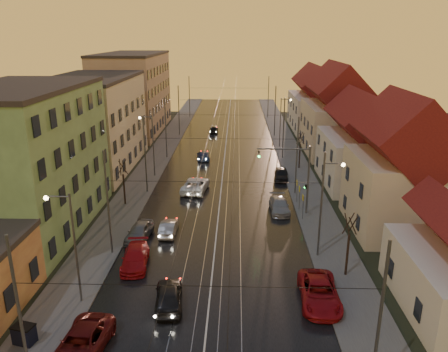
# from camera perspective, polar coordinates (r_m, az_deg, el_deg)

# --- Properties ---
(ground) EXTENTS (160.00, 160.00, 0.00)m
(ground) POSITION_cam_1_polar(r_m,az_deg,el_deg) (29.52, -2.22, -18.63)
(ground) COLOR black
(ground) RESTS_ON ground
(road) EXTENTS (16.00, 120.00, 0.04)m
(road) POSITION_cam_1_polar(r_m,az_deg,el_deg) (66.03, 0.08, 2.59)
(road) COLOR black
(road) RESTS_ON ground
(sidewalk_left) EXTENTS (4.00, 120.00, 0.15)m
(sidewalk_left) POSITION_cam_1_polar(r_m,az_deg,el_deg) (67.03, -8.50, 2.67)
(sidewalk_left) COLOR #4C4C4C
(sidewalk_left) RESTS_ON ground
(sidewalk_right) EXTENTS (4.00, 120.00, 0.15)m
(sidewalk_right) POSITION_cam_1_polar(r_m,az_deg,el_deg) (66.50, 8.73, 2.54)
(sidewalk_right) COLOR #4C4C4C
(sidewalk_right) RESTS_ON ground
(tram_rail_0) EXTENTS (0.06, 120.00, 0.03)m
(tram_rail_0) POSITION_cam_1_polar(r_m,az_deg,el_deg) (66.11, -1.83, 2.63)
(tram_rail_0) COLOR gray
(tram_rail_0) RESTS_ON road
(tram_rail_1) EXTENTS (0.06, 120.00, 0.03)m
(tram_rail_1) POSITION_cam_1_polar(r_m,az_deg,el_deg) (66.04, -0.59, 2.63)
(tram_rail_1) COLOR gray
(tram_rail_1) RESTS_ON road
(tram_rail_2) EXTENTS (0.06, 120.00, 0.03)m
(tram_rail_2) POSITION_cam_1_polar(r_m,az_deg,el_deg) (66.00, 0.75, 2.61)
(tram_rail_2) COLOR gray
(tram_rail_2) RESTS_ON road
(tram_rail_3) EXTENTS (0.06, 120.00, 0.03)m
(tram_rail_3) POSITION_cam_1_polar(r_m,az_deg,el_deg) (65.99, 1.99, 2.60)
(tram_rail_3) COLOR gray
(tram_rail_3) RESTS_ON road
(apartment_left_1) EXTENTS (10.00, 18.00, 13.00)m
(apartment_left_1) POSITION_cam_1_polar(r_m,az_deg,el_deg) (43.71, -24.57, 1.64)
(apartment_left_1) COLOR #5D8152
(apartment_left_1) RESTS_ON ground
(apartment_left_2) EXTENTS (10.00, 20.00, 12.00)m
(apartment_left_2) POSITION_cam_1_polar(r_m,az_deg,el_deg) (61.85, -16.62, 6.47)
(apartment_left_2) COLOR beige
(apartment_left_2) RESTS_ON ground
(apartment_left_3) EXTENTS (10.00, 24.00, 14.00)m
(apartment_left_3) POSITION_cam_1_polar(r_m,az_deg,el_deg) (84.53, -11.71, 10.47)
(apartment_left_3) COLOR #977761
(apartment_left_3) RESTS_ON ground
(house_right_1) EXTENTS (8.67, 10.20, 10.80)m
(house_right_1) POSITION_cam_1_polar(r_m,az_deg,el_deg) (43.25, 22.21, 0.32)
(house_right_1) COLOR beige
(house_right_1) RESTS_ON ground
(house_right_2) EXTENTS (9.18, 12.24, 9.20)m
(house_right_2) POSITION_cam_1_polar(r_m,az_deg,el_deg) (55.35, 17.63, 3.63)
(house_right_2) COLOR silver
(house_right_2) RESTS_ON ground
(house_right_3) EXTENTS (9.18, 14.28, 11.50)m
(house_right_3) POSITION_cam_1_polar(r_m,az_deg,el_deg) (69.34, 14.47, 7.67)
(house_right_3) COLOR beige
(house_right_3) RESTS_ON ground
(house_right_4) EXTENTS (9.18, 16.32, 10.00)m
(house_right_4) POSITION_cam_1_polar(r_m,az_deg,el_deg) (86.88, 11.92, 9.35)
(house_right_4) COLOR silver
(house_right_4) RESTS_ON ground
(catenary_pole_l_0) EXTENTS (0.16, 0.16, 9.00)m
(catenary_pole_l_0) POSITION_cam_1_polar(r_m,az_deg,el_deg) (24.30, -25.05, -16.58)
(catenary_pole_l_0) COLOR #595B60
(catenary_pole_l_0) RESTS_ON ground
(catenary_pole_r_0) EXTENTS (0.16, 0.16, 9.00)m
(catenary_pole_r_0) POSITION_cam_1_polar(r_m,az_deg,el_deg) (23.00, 19.58, -17.95)
(catenary_pole_r_0) COLOR #595B60
(catenary_pole_r_0) RESTS_ON ground
(catenary_pole_l_1) EXTENTS (0.16, 0.16, 9.00)m
(catenary_pole_l_1) POSITION_cam_1_polar(r_m,az_deg,el_deg) (36.66, -14.92, -3.57)
(catenary_pole_l_1) COLOR #595B60
(catenary_pole_l_1) RESTS_ON ground
(catenary_pole_r_1) EXTENTS (0.16, 0.16, 9.00)m
(catenary_pole_r_1) POSITION_cam_1_polar(r_m,az_deg,el_deg) (35.81, 12.57, -3.91)
(catenary_pole_r_1) COLOR #595B60
(catenary_pole_r_1) RESTS_ON ground
(catenary_pole_l_2) EXTENTS (0.16, 0.16, 9.00)m
(catenary_pole_l_2) POSITION_cam_1_polar(r_m,az_deg,el_deg) (50.47, -10.25, 2.69)
(catenary_pole_l_2) COLOR #595B60
(catenary_pole_l_2) RESTS_ON ground
(catenary_pole_r_2) EXTENTS (0.16, 0.16, 9.00)m
(catenary_pole_r_2) POSITION_cam_1_polar(r_m,az_deg,el_deg) (49.86, 9.50, 2.54)
(catenary_pole_r_2) COLOR #595B60
(catenary_pole_r_2) RESTS_ON ground
(catenary_pole_l_3) EXTENTS (0.16, 0.16, 9.00)m
(catenary_pole_l_3) POSITION_cam_1_polar(r_m,az_deg,el_deg) (64.81, -7.61, 6.21)
(catenary_pole_l_3) COLOR #595B60
(catenary_pole_l_3) RESTS_ON ground
(catenary_pole_r_3) EXTENTS (0.16, 0.16, 9.00)m
(catenary_pole_r_3) POSITION_cam_1_polar(r_m,az_deg,el_deg) (64.33, 7.78, 6.12)
(catenary_pole_r_3) COLOR #595B60
(catenary_pole_r_3) RESTS_ON ground
(catenary_pole_l_4) EXTENTS (0.16, 0.16, 9.00)m
(catenary_pole_l_4) POSITION_cam_1_polar(r_m,az_deg,el_deg) (79.39, -5.91, 8.45)
(catenary_pole_l_4) COLOR #595B60
(catenary_pole_l_4) RESTS_ON ground
(catenary_pole_r_4) EXTENTS (0.16, 0.16, 9.00)m
(catenary_pole_r_4) POSITION_cam_1_polar(r_m,az_deg,el_deg) (79.01, 6.69, 8.37)
(catenary_pole_r_4) COLOR #595B60
(catenary_pole_r_4) RESTS_ON ground
(catenary_pole_l_5) EXTENTS (0.16, 0.16, 9.00)m
(catenary_pole_l_5) POSITION_cam_1_polar(r_m,az_deg,el_deg) (97.06, -4.54, 10.23)
(catenary_pole_l_5) COLOR #595B60
(catenary_pole_l_5) RESTS_ON ground
(catenary_pole_r_5) EXTENTS (0.16, 0.16, 9.00)m
(catenary_pole_r_5) POSITION_cam_1_polar(r_m,az_deg,el_deg) (96.75, 5.81, 10.17)
(catenary_pole_r_5) COLOR #595B60
(catenary_pole_r_5) RESTS_ON ground
(street_lamp_0) EXTENTS (1.75, 0.32, 8.00)m
(street_lamp_0) POSITION_cam_1_polar(r_m,az_deg,el_deg) (30.61, -19.50, -7.66)
(street_lamp_0) COLOR #595B60
(street_lamp_0) RESTS_ON ground
(street_lamp_1) EXTENTS (1.75, 0.32, 8.00)m
(street_lamp_1) POSITION_cam_1_polar(r_m,az_deg,el_deg) (36.68, 13.11, -2.76)
(street_lamp_1) COLOR #595B60
(street_lamp_1) RESTS_ON ground
(street_lamp_2) EXTENTS (1.75, 0.32, 8.00)m
(street_lamp_2) POSITION_cam_1_polar(r_m,az_deg,el_deg) (56.17, -9.57, 4.69)
(street_lamp_2) COLOR #595B60
(street_lamp_2) RESTS_ON ground
(street_lamp_3) EXTENTS (1.75, 0.32, 8.00)m
(street_lamp_3) POSITION_cam_1_polar(r_m,az_deg,el_deg) (71.14, 7.64, 7.58)
(street_lamp_3) COLOR #595B60
(street_lamp_3) RESTS_ON ground
(traffic_light_mast) EXTENTS (5.30, 0.32, 7.20)m
(traffic_light_mast) POSITION_cam_1_polar(r_m,az_deg,el_deg) (44.04, 9.72, 0.58)
(traffic_light_mast) COLOR #595B60
(traffic_light_mast) RESTS_ON ground
(bare_tree_0) EXTENTS (1.09, 1.09, 5.11)m
(bare_tree_0) POSITION_cam_1_polar(r_m,az_deg,el_deg) (47.69, -12.95, -0.93)
(bare_tree_0) COLOR black
(bare_tree_0) RESTS_ON ground
(bare_tree_1) EXTENTS (1.09, 1.09, 5.11)m
(bare_tree_1) POSITION_cam_1_polar(r_m,az_deg,el_deg) (34.31, 15.91, -8.88)
(bare_tree_1) COLOR black
(bare_tree_1) RESTS_ON ground
(bare_tree_2) EXTENTS (1.09, 1.09, 5.11)m
(bare_tree_2) POSITION_cam_1_polar(r_m,az_deg,el_deg) (60.19, 9.88, 3.22)
(bare_tree_2) COLOR black
(bare_tree_2) RESTS_ON ground
(driving_car_0) EXTENTS (2.35, 4.70, 1.54)m
(driving_car_0) POSITION_cam_1_polar(r_m,az_deg,el_deg) (30.85, -7.23, -15.23)
(driving_car_0) COLOR black
(driving_car_0) RESTS_ON ground
(driving_car_1) EXTENTS (1.39, 3.92, 1.29)m
(driving_car_1) POSITION_cam_1_polar(r_m,az_deg,el_deg) (40.80, -7.25, -6.70)
(driving_car_1) COLOR gray
(driving_car_1) RESTS_ON ground
(driving_car_2) EXTENTS (3.28, 5.93, 1.57)m
(driving_car_2) POSITION_cam_1_polar(r_m,az_deg,el_deg) (51.22, -3.76, -1.18)
(driving_car_2) COLOR silver
(driving_car_2) RESTS_ON ground
(driving_car_3) EXTENTS (2.27, 4.53, 1.26)m
(driving_car_3) POSITION_cam_1_polar(r_m,az_deg,el_deg) (64.23, -2.73, 2.69)
(driving_car_3) COLOR #1A284E
(driving_car_3) RESTS_ON ground
(driving_car_4) EXTENTS (1.61, 3.95, 1.34)m
(driving_car_4) POSITION_cam_1_polar(r_m,az_deg,el_deg) (81.91, -1.37, 6.11)
(driving_car_4) COLOR black
(driving_car_4) RESTS_ON ground
(parked_left_1) EXTENTS (2.90, 5.56, 1.49)m
(parked_left_1) POSITION_cam_1_polar(r_m,az_deg,el_deg) (27.95, -18.13, -20.15)
(parked_left_1) COLOR #530E0F
(parked_left_1) RESTS_ON ground
(parked_left_2) EXTENTS (2.45, 5.02, 1.41)m
(parked_left_2) POSITION_cam_1_polar(r_m,az_deg,el_deg) (35.99, -11.52, -10.39)
(parked_left_2) COLOR #AE1117
(parked_left_2) RESTS_ON ground
(parked_left_3) EXTENTS (2.30, 4.55, 1.48)m
(parked_left_3) POSITION_cam_1_polar(r_m,az_deg,el_deg) (40.21, -11.00, -7.13)
(parked_left_3) COLOR gray
(parked_left_3) RESTS_ON ground
(parked_right_0) EXTENTS (2.79, 5.68, 1.55)m
(parked_right_0) POSITION_cam_1_polar(r_m,az_deg,el_deg) (31.61, 12.34, -14.63)
(parked_right_0) COLOR maroon
(parked_right_0) RESTS_ON ground
(parked_right_1) EXTENTS (2.05, 4.74, 1.36)m
(parked_right_1) POSITION_cam_1_polar(r_m,az_deg,el_deg) (45.75, 7.24, -3.84)
(parked_right_1) COLOR #97979C
(parked_right_1) RESTS_ON ground
(parked_right_2) EXTENTS (2.03, 4.32, 1.43)m
(parked_right_2) POSITION_cam_1_polar(r_m,az_deg,el_deg) (55.76, 7.48, 0.24)
(parked_right_2) COLOR black
(parked_right_2) RESTS_ON ground
(dumpster) EXTENTS (1.36, 1.07, 1.10)m
(dumpster) POSITION_cam_1_polar(r_m,az_deg,el_deg) (29.89, -24.64, -18.33)
(dumpster) COLOR black
(dumpster) RESTS_ON sidewalk_left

